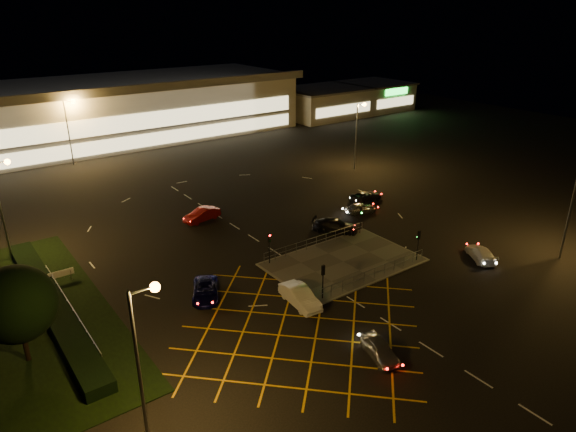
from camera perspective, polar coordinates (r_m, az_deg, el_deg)
ground at (r=50.76m, az=2.97°, el=-4.97°), size 180.00×180.00×0.00m
pedestrian_island at (r=50.57m, az=6.17°, el=-5.11°), size 14.00×9.00×0.12m
hedge at (r=47.06m, az=-24.77°, el=-8.88°), size 2.00×26.00×1.00m
supermarket at (r=102.50m, az=-19.74°, el=10.99°), size 72.00×26.50×10.50m
retail_unit_a at (r=117.74m, az=3.91°, el=12.50°), size 18.80×14.80×6.35m
retail_unit_b at (r=128.48m, az=9.55°, el=13.08°), size 14.80×14.80×6.35m
streetlight_sw at (r=29.15m, az=-15.74°, el=-13.61°), size 1.78×0.56×10.03m
streetlight_se at (r=55.93m, az=29.33°, el=2.02°), size 1.78×0.56×10.03m
streetlight_nw at (r=55.60m, az=-29.10°, el=1.96°), size 1.78×0.56×10.03m
streetlight_ne at (r=78.14m, az=7.85°, el=9.80°), size 1.78×0.56×10.03m
streetlight_far_left at (r=86.60m, az=-23.06°, el=9.47°), size 1.78×0.56×10.03m
streetlight_far_right at (r=104.72m, az=-1.33°, el=13.17°), size 1.78×0.56×10.03m
signal_sw at (r=43.33m, az=3.91°, el=-6.55°), size 0.28×0.30×3.15m
signal_se at (r=51.13m, az=14.30°, el=-2.52°), size 0.28×0.30×3.15m
signal_nw at (r=49.00m, az=-2.09°, el=-2.92°), size 0.28×0.30×3.15m
signal_ne at (r=56.02m, az=8.10°, el=0.21°), size 0.28×0.30×3.15m
tree_e at (r=39.55m, az=-28.00°, el=-8.65°), size 5.40×5.40×7.35m
car_near_silver at (r=38.18m, az=10.17°, el=-14.37°), size 2.65×4.22×1.34m
car_queue_white at (r=43.37m, az=1.34°, el=-8.92°), size 2.07×4.80×1.54m
car_left_blue at (r=44.96m, az=-9.15°, el=-8.17°), size 4.18×5.18×1.31m
car_far_dkgrey at (r=56.92m, az=5.24°, el=-1.08°), size 4.84×5.15×1.46m
car_right_silver at (r=62.45m, az=8.05°, el=0.88°), size 4.06×2.47×1.29m
car_circ_red at (r=60.43m, az=-9.55°, el=0.14°), size 4.70×2.39×1.48m
car_east_grey at (r=66.57m, az=8.66°, el=2.19°), size 4.53×2.28×1.23m
car_approach_white at (r=54.13m, az=20.65°, el=-3.91°), size 3.88×4.69×1.28m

